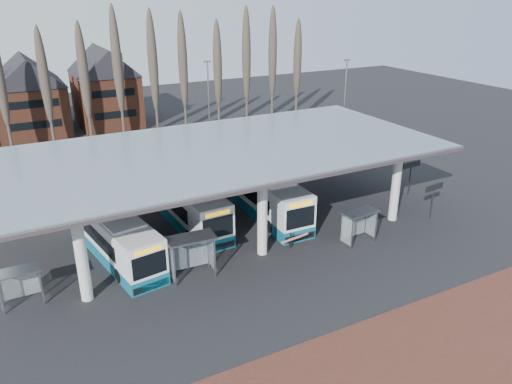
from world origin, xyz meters
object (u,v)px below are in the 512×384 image
bus_1 (183,200)px  bus_2 (261,191)px  shelter_0 (19,279)px  shelter_1 (191,247)px  bus_0 (112,233)px  shelter_2 (358,219)px

bus_1 → bus_2: bus_2 is taller
bus_2 → shelter_0: (-18.91, -5.38, 0.03)m
bus_2 → shelter_1: size_ratio=4.03×
bus_1 → shelter_1: bearing=-109.3°
bus_0 → shelter_1: 6.67m
bus_0 → shelter_1: (3.81, -5.45, 0.52)m
bus_1 → bus_0: bearing=-157.2°
bus_0 → bus_1: bus_1 is taller
bus_2 → shelter_1: bearing=-139.8°
shelter_1 → shelter_2: (12.45, -1.29, -0.26)m
bus_2 → shelter_0: bearing=-162.5°
bus_1 → shelter_2: bearing=-46.9°
shelter_0 → shelter_2: 22.65m
bus_0 → bus_1: size_ratio=0.97×
bus_1 → bus_2: 6.46m
shelter_0 → shelter_1: shelter_1 is taller
bus_1 → bus_2: bearing=-14.2°
shelter_1 → shelter_2: shelter_1 is taller
bus_1 → bus_2: (6.32, -1.33, 0.03)m
bus_2 → shelter_2: bus_2 is taller
bus_0 → shelter_0: size_ratio=4.84×
shelter_0 → shelter_1: bearing=-10.5°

